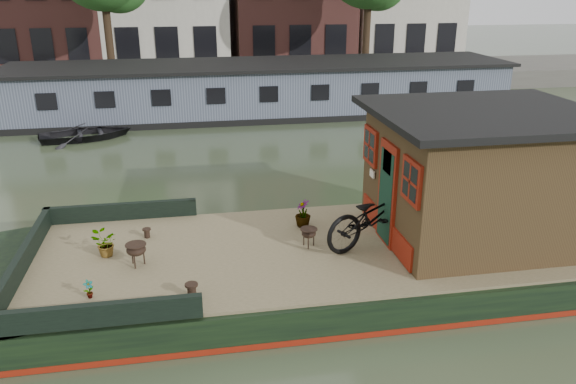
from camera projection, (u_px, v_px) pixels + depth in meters
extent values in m
plane|color=#323C26|center=(361.00, 274.00, 10.64)|extent=(120.00, 120.00, 0.00)
cube|color=black|center=(361.00, 260.00, 10.54)|extent=(12.00, 4.00, 0.60)
cylinder|color=black|center=(23.00, 288.00, 9.55)|extent=(4.00, 4.00, 0.60)
cube|color=maroon|center=(361.00, 271.00, 10.62)|extent=(12.02, 4.02, 0.10)
cube|color=olive|center=(362.00, 244.00, 10.43)|extent=(11.80, 3.80, 0.05)
cube|color=black|center=(23.00, 260.00, 9.38)|extent=(0.12, 4.00, 0.35)
cube|color=black|center=(122.00, 211.00, 11.38)|extent=(3.00, 0.12, 0.35)
cube|color=black|center=(95.00, 315.00, 7.85)|extent=(3.00, 0.12, 0.35)
cube|color=#312113|center=(480.00, 178.00, 10.37)|extent=(3.50, 3.00, 2.30)
cube|color=black|center=(488.00, 113.00, 9.95)|extent=(4.00, 3.50, 0.12)
cube|color=maroon|center=(387.00, 194.00, 10.15)|extent=(0.06, 0.80, 1.90)
cube|color=black|center=(386.00, 196.00, 10.17)|extent=(0.04, 0.64, 1.70)
cube|color=maroon|center=(412.00, 181.00, 8.97)|extent=(0.06, 0.72, 0.72)
cube|color=maroon|center=(371.00, 146.00, 10.91)|extent=(0.06, 0.72, 0.72)
imported|color=black|center=(375.00, 215.00, 10.20)|extent=(2.31, 1.55, 1.15)
imported|color=#A95031|center=(104.00, 244.00, 9.82)|extent=(0.49, 0.44, 0.47)
imported|color=brown|center=(303.00, 213.00, 11.03)|extent=(0.31, 0.31, 0.55)
imported|color=#98422C|center=(89.00, 289.00, 8.55)|extent=(0.19, 0.19, 0.31)
cylinder|color=black|center=(147.00, 233.00, 10.61)|extent=(0.16, 0.16, 0.18)
cylinder|color=black|center=(192.00, 290.00, 8.59)|extent=(0.20, 0.20, 0.23)
imported|color=black|center=(86.00, 130.00, 19.69)|extent=(3.55, 2.90, 0.64)
cube|color=slate|center=(262.00, 90.00, 23.20)|extent=(20.00, 4.00, 2.00)
cube|color=black|center=(262.00, 64.00, 22.83)|extent=(20.40, 4.40, 0.12)
cube|color=black|center=(262.00, 111.00, 23.50)|extent=(20.00, 4.05, 0.24)
cube|color=#47443F|center=(246.00, 78.00, 29.38)|extent=(60.00, 6.00, 0.90)
cylinder|color=#332316|center=(109.00, 34.00, 26.07)|extent=(0.36, 0.36, 4.00)
cylinder|color=#332316|center=(367.00, 31.00, 28.12)|extent=(0.36, 0.36, 4.00)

